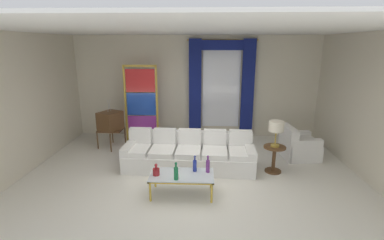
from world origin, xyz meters
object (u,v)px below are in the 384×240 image
object	(u,v)px
vintage_tv	(110,122)
stained_glass_divider	(141,106)
bottle_crystal_tall	(176,173)
bottle_blue_decanter	(208,165)
bottle_ruby_flask	(156,171)
bottle_amber_squat	(195,165)
armchair_white	(297,146)
coffee_table	(182,176)
peacock_figurine	(158,138)
round_side_table	(274,157)
couch_white_long	(189,154)
table_lamp_brass	(276,127)

from	to	relation	value
vintage_tv	stained_glass_divider	distance (m)	0.98
bottle_crystal_tall	stained_glass_divider	size ratio (longest dim) A/B	0.15
bottle_crystal_tall	bottle_blue_decanter	bearing A→B (deg)	29.68
vintage_tv	bottle_ruby_flask	bearing A→B (deg)	-56.30
bottle_amber_squat	armchair_white	distance (m)	3.07
coffee_table	stained_glass_divider	size ratio (longest dim) A/B	0.54
peacock_figurine	round_side_table	size ratio (longest dim) A/B	1.01
bottle_blue_decanter	peacock_figurine	xyz separation A→B (m)	(-1.35, 2.50, -0.33)
round_side_table	bottle_amber_squat	bearing A→B (deg)	-151.94
stained_glass_divider	bottle_amber_squat	bearing A→B (deg)	-60.28
couch_white_long	peacock_figurine	world-z (taller)	couch_white_long
round_side_table	bottle_ruby_flask	bearing A→B (deg)	-155.33
couch_white_long	stained_glass_divider	bearing A→B (deg)	129.73
coffee_table	bottle_blue_decanter	distance (m)	0.53
bottle_crystal_tall	stained_glass_divider	distance (m)	3.49
couch_white_long	stained_glass_divider	world-z (taller)	stained_glass_divider
bottle_blue_decanter	table_lamp_brass	xyz separation A→B (m)	(1.47, 0.95, 0.48)
bottle_blue_decanter	table_lamp_brass	distance (m)	1.81
stained_glass_divider	peacock_figurine	xyz separation A→B (m)	(0.52, -0.37, -0.84)
bottle_blue_decanter	peacock_figurine	bearing A→B (deg)	118.38
couch_white_long	stained_glass_divider	distance (m)	2.40
round_side_table	armchair_white	bearing A→B (deg)	47.59
stained_glass_divider	peacock_figurine	world-z (taller)	stained_glass_divider
bottle_amber_squat	armchair_white	xyz separation A→B (m)	(2.50, 1.77, -0.25)
bottle_amber_squat	peacock_figurine	xyz separation A→B (m)	(-1.10, 2.47, -0.32)
table_lamp_brass	peacock_figurine	bearing A→B (deg)	151.14
vintage_tv	table_lamp_brass	xyz separation A→B (m)	(4.08, -1.37, 0.30)
vintage_tv	stained_glass_divider	size ratio (longest dim) A/B	0.61
couch_white_long	round_side_table	xyz separation A→B (m)	(1.88, -0.17, 0.05)
stained_glass_divider	vintage_tv	bearing A→B (deg)	-143.48
vintage_tv	peacock_figurine	size ratio (longest dim) A/B	2.24
bottle_crystal_tall	coffee_table	bearing A→B (deg)	67.53
coffee_table	bottle_blue_decanter	world-z (taller)	bottle_blue_decanter
bottle_blue_decanter	peacock_figurine	distance (m)	2.86
coffee_table	vintage_tv	size ratio (longest dim) A/B	0.88
bottle_ruby_flask	armchair_white	size ratio (longest dim) A/B	0.25
table_lamp_brass	coffee_table	bearing A→B (deg)	-151.35
bottle_amber_squat	bottle_ruby_flask	bearing A→B (deg)	-164.32
couch_white_long	bottle_blue_decanter	world-z (taller)	couch_white_long
vintage_tv	round_side_table	bearing A→B (deg)	-18.62
bottle_amber_squat	vintage_tv	size ratio (longest dim) A/B	0.23
bottle_blue_decanter	round_side_table	distance (m)	1.76
bottle_ruby_flask	peacock_figurine	world-z (taller)	bottle_ruby_flask
bottle_crystal_tall	bottle_ruby_flask	bearing A→B (deg)	157.53
stained_glass_divider	round_side_table	size ratio (longest dim) A/B	3.70
coffee_table	table_lamp_brass	bearing A→B (deg)	28.65
bottle_ruby_flask	armchair_white	distance (m)	3.77
vintage_tv	peacock_figurine	xyz separation A→B (m)	(1.26, 0.18, -0.51)
couch_white_long	coffee_table	world-z (taller)	couch_white_long
bottle_crystal_tall	table_lamp_brass	distance (m)	2.45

